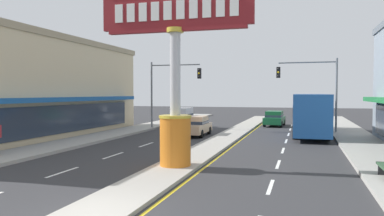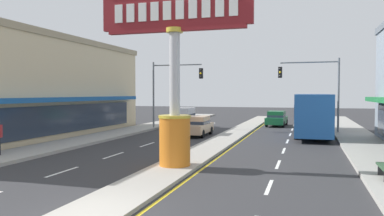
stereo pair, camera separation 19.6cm
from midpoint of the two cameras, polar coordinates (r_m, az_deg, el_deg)
median_strip at (r=27.39m, az=4.88°, el=-4.59°), size 2.04×52.00×0.14m
sidewalk_left at (r=28.81m, az=-14.05°, el=-4.27°), size 2.97×60.00×0.18m
sidewalk_right at (r=25.11m, az=24.79°, el=-5.38°), size 2.97×60.00×0.18m
lane_markings at (r=26.08m, az=4.28°, el=-5.08°), size 8.78×52.00×0.01m
district_sign at (r=16.46m, az=-2.92°, el=3.90°), size 6.89×1.44×7.71m
storefront_left at (r=30.64m, az=-25.81°, el=2.90°), size 9.33×23.92×7.59m
traffic_light_left_side at (r=34.06m, az=-3.63°, el=3.80°), size 4.86×0.46×6.20m
traffic_light_right_side at (r=32.40m, az=17.93°, el=3.77°), size 4.86×0.46×6.20m
suv_near_right_lane at (r=36.48m, az=-1.80°, el=-1.43°), size 2.14×4.69×1.90m
sedan_far_right_lane at (r=38.74m, az=12.33°, el=-1.55°), size 2.02×4.39×1.53m
bus_near_left_lane at (r=30.94m, az=17.42°, el=-0.56°), size 2.67×11.23×3.26m
sedan_mid_left_lane at (r=29.36m, az=0.35°, el=-2.71°), size 1.89×4.33×1.53m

